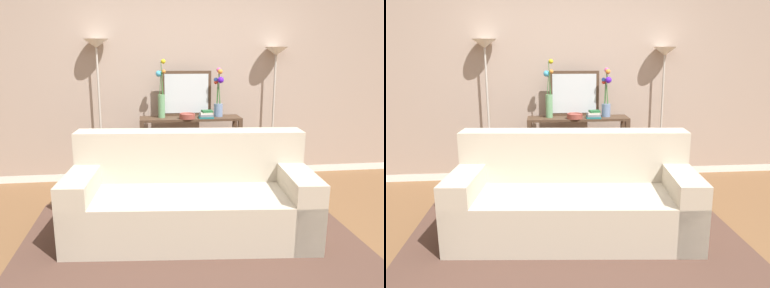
# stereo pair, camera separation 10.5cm
# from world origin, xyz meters

# --- Properties ---
(ground_plane) EXTENTS (16.00, 16.00, 0.02)m
(ground_plane) POSITION_xyz_m (0.00, 0.00, -0.01)
(ground_plane) COLOR brown
(back_wall) EXTENTS (12.00, 0.15, 2.95)m
(back_wall) POSITION_xyz_m (0.00, 2.00, 1.47)
(back_wall) COLOR white
(back_wall) RESTS_ON ground
(area_rug) EXTENTS (2.87, 1.89, 0.01)m
(area_rug) POSITION_xyz_m (-0.09, 0.20, 0.01)
(area_rug) COLOR #51382D
(area_rug) RESTS_ON ground
(couch) EXTENTS (2.14, 1.07, 0.88)m
(couch) POSITION_xyz_m (-0.09, 0.36, 0.31)
(couch) COLOR #BCB29E
(couch) RESTS_ON ground
(console_table) EXTENTS (1.19, 0.32, 0.83)m
(console_table) POSITION_xyz_m (0.07, 1.65, 0.56)
(console_table) COLOR #473323
(console_table) RESTS_ON ground
(floor_lamp_left) EXTENTS (0.28, 0.28, 1.73)m
(floor_lamp_left) POSITION_xyz_m (-1.00, 1.80, 1.36)
(floor_lamp_left) COLOR #B7B2A8
(floor_lamp_left) RESTS_ON ground
(floor_lamp_right) EXTENTS (0.28, 0.28, 1.64)m
(floor_lamp_right) POSITION_xyz_m (1.13, 1.80, 1.29)
(floor_lamp_right) COLOR #B7B2A8
(floor_lamp_right) RESTS_ON ground
(wall_mirror) EXTENTS (0.60, 0.02, 0.54)m
(wall_mirror) POSITION_xyz_m (0.04, 1.78, 1.10)
(wall_mirror) COLOR #473323
(wall_mirror) RESTS_ON console_table
(vase_tall_flowers) EXTENTS (0.12, 0.10, 0.68)m
(vase_tall_flowers) POSITION_xyz_m (-0.27, 1.67, 1.09)
(vase_tall_flowers) COLOR #669E6B
(vase_tall_flowers) RESTS_ON console_table
(vase_short_flowers) EXTENTS (0.11, 0.13, 0.57)m
(vase_short_flowers) POSITION_xyz_m (0.41, 1.67, 1.06)
(vase_short_flowers) COLOR #6B84AD
(vase_short_flowers) RESTS_ON console_table
(fruit_bowl) EXTENTS (0.18, 0.18, 0.06)m
(fruit_bowl) POSITION_xyz_m (0.02, 1.56, 0.86)
(fruit_bowl) COLOR brown
(fruit_bowl) RESTS_ON console_table
(book_stack) EXTENTS (0.18, 0.17, 0.09)m
(book_stack) POSITION_xyz_m (0.25, 1.57, 0.87)
(book_stack) COLOR #1E7075
(book_stack) RESTS_ON console_table
(book_row_under_console) EXTENTS (0.34, 0.18, 0.12)m
(book_row_under_console) POSITION_xyz_m (-0.25, 1.65, 0.06)
(book_row_under_console) COLOR #236033
(book_row_under_console) RESTS_ON ground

